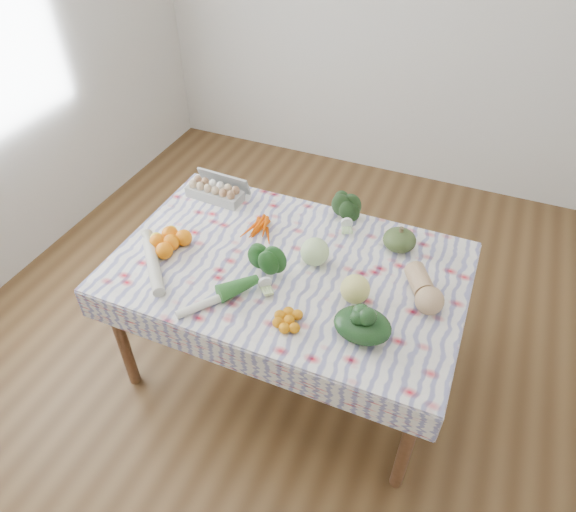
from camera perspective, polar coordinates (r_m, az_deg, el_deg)
The scene contains 16 objects.
ground at distance 3.02m, azimuth 0.00°, elevation -11.75°, with size 4.50×4.50×0.00m, color #52361C.
dining_table at distance 2.51m, azimuth 0.00°, elevation -2.43°, with size 1.60×1.00×0.75m.
tablecloth at distance 2.45m, azimuth 0.00°, elevation -1.12°, with size 1.66×1.06×0.01m, color white.
egg_carton at distance 2.88m, azimuth -8.16°, elevation 7.05°, with size 0.32×0.13×0.08m, color #A7A8A3.
carrot_bunch at distance 2.63m, azimuth -3.06°, elevation 2.92°, with size 0.19×0.17×0.03m, color #DE4C00.
kale_bunch at distance 2.67m, azimuth 6.47°, elevation 4.85°, with size 0.16×0.14×0.14m, color #1B3416.
kabocha_squash at distance 2.57m, azimuth 12.28°, elevation 1.77°, with size 0.16×0.16×0.11m, color #3D5126.
cabbage at distance 2.42m, azimuth 2.99°, elevation 0.47°, with size 0.14×0.14×0.14m, color #C0E396.
butternut_squash at distance 2.33m, azimuth 14.91°, elevation -3.41°, with size 0.13×0.27×0.13m, color tan.
orange_cluster at distance 2.57m, azimuth -12.85°, elevation 1.51°, with size 0.26×0.26×0.09m, color orange.
broccoli at distance 2.33m, azimuth -2.90°, elevation -1.87°, with size 0.15×0.15×0.11m, color #1B4C19.
mandarin_cluster at distance 2.17m, azimuth 0.10°, elevation -7.09°, with size 0.16×0.16×0.05m, color orange.
grapefruit at distance 2.26m, azimuth 7.48°, elevation -3.66°, with size 0.13×0.13×0.13m, color #DFD86D.
spinach_bag at distance 2.14m, azimuth 8.27°, elevation -7.64°, with size 0.24×0.19×0.11m, color black.
daikon at distance 2.49m, azimuth -14.73°, elevation -1.00°, with size 0.06×0.06×0.40m, color beige.
leek at distance 2.28m, azimuth -7.86°, elevation -4.70°, with size 0.04×0.04×0.38m, color silver.
Camera 1 is at (0.70, -1.66, 2.42)m, focal length 32.00 mm.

